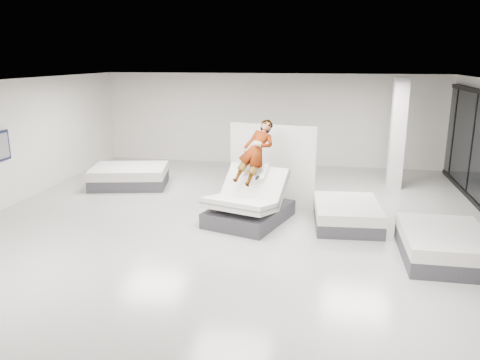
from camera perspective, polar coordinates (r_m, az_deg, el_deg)
The scene contains 9 objects.
room at distance 9.89m, azimuth -1.33°, elevation 2.29°, with size 14.00×14.04×3.20m.
hero_bed at distance 10.89m, azimuth 1.06°, elevation -3.12°, with size 2.05×2.37×1.33m.
person at distance 10.94m, azimuth 1.90°, elevation 1.83°, with size 0.61×0.40×1.68m, color slate.
remote at distance 10.59m, azimuth 2.11°, elevation 0.28°, with size 0.05×0.14×0.03m, color black.
divider_panel at distance 12.05m, azimuth 3.88°, elevation 1.82°, with size 2.30×0.10×2.09m, color silver.
flat_bed_right_far at distance 10.99m, azimuth 12.89°, elevation -4.06°, with size 1.56×2.00×0.52m.
flat_bed_right_near at distance 9.75m, azimuth 23.62°, elevation -7.29°, with size 1.54×2.04×0.56m.
flat_bed_left_far at distance 14.34m, azimuth -13.31°, elevation 0.46°, with size 2.45×2.05×0.59m.
column at distance 14.24m, azimuth 18.67°, elevation 5.35°, with size 0.40×0.40×3.20m, color silver.
Camera 1 is at (2.02, -9.44, 3.73)m, focal length 35.00 mm.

